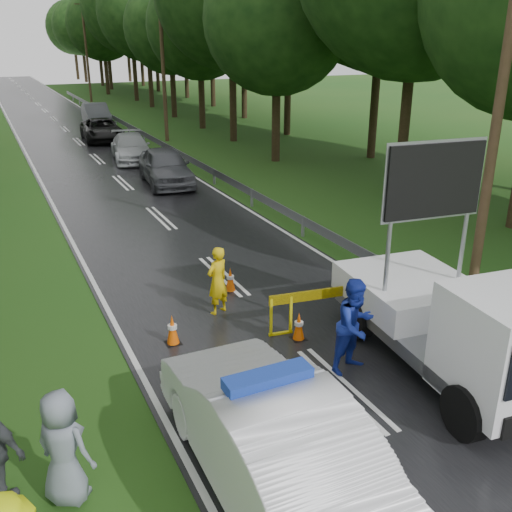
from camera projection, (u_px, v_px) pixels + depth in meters
ground at (344, 388)px, 10.80m from camera, size 160.00×160.00×0.00m
road at (79, 142)px, 36.07m from camera, size 7.00×140.00×0.02m
guardrail at (137, 130)px, 37.09m from camera, size 0.12×60.06×0.70m
utility_pole_near at (501, 92)px, 12.76m from camera, size 1.40×0.24×10.00m
utility_pole_mid at (163, 57)px, 34.66m from camera, size 1.40×0.24×10.00m
utility_pole_far at (86, 49)px, 56.56m from camera, size 1.40×0.24×10.00m
police_sedan at (268, 433)px, 8.26m from camera, size 1.88×5.22×1.88m
work_truck at (464, 323)px, 10.77m from camera, size 2.97×5.67×4.34m
barrier at (320, 299)px, 12.72m from camera, size 2.39×0.38×0.99m
officer at (217, 281)px, 13.46m from camera, size 0.73×0.62×1.69m
civilian at (355, 326)px, 11.09m from camera, size 1.10×0.95×1.95m
bystander_right at (63, 448)px, 7.92m from camera, size 1.01×1.02×1.78m
queue_car_first at (166, 166)px, 25.47m from camera, size 2.37×4.94×1.63m
queue_car_second at (131, 148)px, 30.54m from camera, size 2.56×4.95×1.37m
queue_car_third at (102, 130)px, 36.32m from camera, size 2.59×5.12×1.39m
queue_car_fourth at (96, 114)px, 42.79m from camera, size 1.93×4.92×1.60m
cone_center at (299, 326)px, 12.43m from camera, size 0.31×0.31×0.66m
cone_far at (230, 280)px, 14.82m from camera, size 0.31×0.31×0.67m
cone_left_mid at (172, 330)px, 12.25m from camera, size 0.33×0.33×0.70m
cone_right at (411, 293)px, 14.05m from camera, size 0.32×0.32×0.68m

